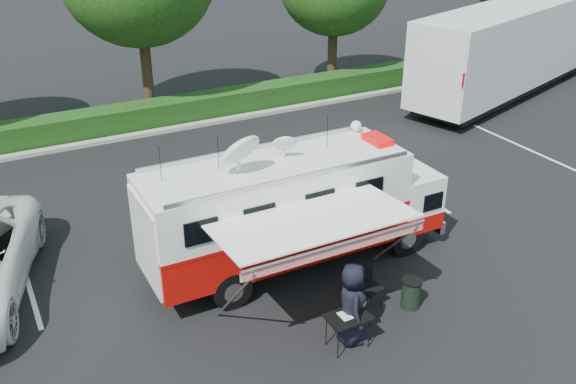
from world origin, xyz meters
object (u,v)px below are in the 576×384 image
object	(u,v)px
semi_trailer	(512,47)
folding_table	(348,318)
trash_bin	(411,293)
command_truck	(295,209)

from	to	relation	value
semi_trailer	folding_table	bearing A→B (deg)	-144.26
folding_table	trash_bin	size ratio (longest dim) A/B	1.29
command_truck	trash_bin	xyz separation A→B (m)	(1.56, -2.95, -1.28)
folding_table	semi_trailer	xyz separation A→B (m)	(16.49, 11.87, 1.41)
command_truck	folding_table	size ratio (longest dim) A/B	8.43
command_truck	trash_bin	bearing A→B (deg)	-62.14
trash_bin	semi_trailer	xyz separation A→B (m)	(14.36, 11.35, 1.80)
folding_table	command_truck	bearing A→B (deg)	80.75
command_truck	trash_bin	distance (m)	3.58
command_truck	semi_trailer	distance (m)	18.01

